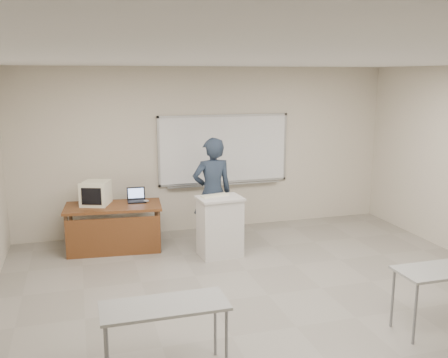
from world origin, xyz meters
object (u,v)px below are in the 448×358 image
object	(u,v)px
instructor_desk	(114,218)
laptop	(136,198)
whiteboard	(224,150)
mouse	(146,201)
presenter	(212,193)
podium	(220,226)
crt_monitor	(96,193)
keyboard	(215,196)

from	to	relation	value
instructor_desk	laptop	xyz separation A→B (m)	(0.40, 0.27, 0.24)
whiteboard	mouse	xyz separation A→B (m)	(-1.55, -0.62, -0.71)
laptop	presenter	world-z (taller)	presenter
podium	crt_monitor	size ratio (longest dim) A/B	2.03
laptop	instructor_desk	bearing A→B (deg)	-143.86
presenter	laptop	bearing A→B (deg)	-24.10
podium	laptop	xyz separation A→B (m)	(-1.20, 0.95, 0.32)
instructor_desk	keyboard	size ratio (longest dim) A/B	3.49
laptop	keyboard	world-z (taller)	keyboard
whiteboard	podium	distance (m)	1.84
presenter	podium	bearing A→B (deg)	87.17
whiteboard	laptop	distance (m)	1.90
crt_monitor	whiteboard	bearing A→B (deg)	33.00
instructor_desk	keyboard	xyz separation A→B (m)	(1.54, -0.61, 0.41)
crt_monitor	laptop	size ratio (longest dim) A/B	1.55
whiteboard	podium	world-z (taller)	whiteboard
keyboard	instructor_desk	bearing A→B (deg)	144.95
podium	keyboard	xyz separation A→B (m)	(-0.06, 0.08, 0.49)
crt_monitor	presenter	size ratio (longest dim) A/B	0.26
instructor_desk	podium	world-z (taller)	podium
whiteboard	laptop	world-z (taller)	whiteboard
podium	crt_monitor	bearing A→B (deg)	148.67
crt_monitor	keyboard	size ratio (longest dim) A/B	1.07
whiteboard	instructor_desk	xyz separation A→B (m)	(-2.10, -0.78, -0.92)
presenter	crt_monitor	bearing A→B (deg)	-16.02
whiteboard	instructor_desk	size ratio (longest dim) A/B	1.59
keyboard	mouse	bearing A→B (deg)	128.61
whiteboard	mouse	world-z (taller)	whiteboard
instructor_desk	mouse	xyz separation A→B (m)	(0.55, 0.16, 0.21)
mouse	keyboard	size ratio (longest dim) A/B	0.22
laptop	presenter	distance (m)	1.30
podium	laptop	size ratio (longest dim) A/B	3.14
crt_monitor	keyboard	bearing A→B (deg)	-5.28
podium	presenter	xyz separation A→B (m)	(0.01, 0.47, 0.44)
instructor_desk	crt_monitor	distance (m)	0.51
whiteboard	laptop	size ratio (longest dim) A/B	8.10
keyboard	laptop	bearing A→B (deg)	129.02
whiteboard	podium	xyz separation A→B (m)	(-0.50, -1.47, -1.00)
presenter	mouse	bearing A→B (deg)	-22.05
instructor_desk	podium	size ratio (longest dim) A/B	1.62
keyboard	whiteboard	bearing A→B (deg)	54.51
presenter	whiteboard	bearing A→B (deg)	-118.56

